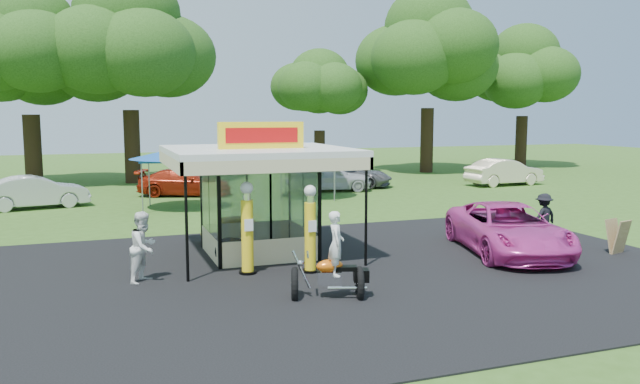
% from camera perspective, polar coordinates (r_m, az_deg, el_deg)
% --- Properties ---
extents(ground, '(120.00, 120.00, 0.00)m').
position_cam_1_polar(ground, '(15.91, 5.98, -9.00)').
color(ground, '#35571B').
rests_on(ground, ground).
extents(asphalt_apron, '(20.00, 14.00, 0.04)m').
position_cam_1_polar(asphalt_apron, '(17.66, 3.14, -7.26)').
color(asphalt_apron, black).
rests_on(asphalt_apron, ground).
extents(gas_station_kiosk, '(5.40, 5.40, 4.18)m').
position_cam_1_polar(gas_station_kiosk, '(19.50, -5.70, -0.64)').
color(gas_station_kiosk, white).
rests_on(gas_station_kiosk, ground).
extents(gas_pump_left, '(0.48, 0.48, 2.59)m').
position_cam_1_polar(gas_pump_left, '(17.20, -6.67, -3.52)').
color(gas_pump_left, black).
rests_on(gas_pump_left, ground).
extents(gas_pump_right, '(0.46, 0.46, 2.48)m').
position_cam_1_polar(gas_pump_right, '(17.27, -0.90, -3.62)').
color(gas_pump_right, black).
rests_on(gas_pump_right, ground).
extents(motorcycle, '(1.96, 1.36, 2.22)m').
position_cam_1_polar(motorcycle, '(14.98, 1.20, -6.57)').
color(motorcycle, black).
rests_on(motorcycle, ground).
extents(spare_tires, '(1.03, 0.66, 0.86)m').
position_cam_1_polar(spare_tires, '(18.45, -8.03, -5.42)').
color(spare_tires, black).
rests_on(spare_tires, ground).
extents(a_frame_sign, '(0.67, 0.69, 1.11)m').
position_cam_1_polar(a_frame_sign, '(21.82, 25.55, -3.73)').
color(a_frame_sign, '#593819').
rests_on(a_frame_sign, ground).
extents(kiosk_car, '(2.82, 1.13, 0.96)m').
position_cam_1_polar(kiosk_car, '(21.82, -7.07, -3.28)').
color(kiosk_car, yellow).
rests_on(kiosk_car, ground).
extents(pink_sedan, '(4.04, 6.23, 1.59)m').
position_cam_1_polar(pink_sedan, '(20.60, 16.82, -3.26)').
color(pink_sedan, '#D83AA1').
rests_on(pink_sedan, ground).
extents(spectator_west, '(1.13, 1.16, 1.89)m').
position_cam_1_polar(spectator_west, '(17.05, -15.79, -4.87)').
color(spectator_west, white).
rests_on(spectator_west, ground).
extents(spectator_east_a, '(1.15, 0.78, 1.64)m').
position_cam_1_polar(spectator_east_a, '(23.38, 19.77, -2.11)').
color(spectator_east_a, black).
rests_on(spectator_east_a, ground).
extents(bg_car_a, '(4.89, 2.54, 1.53)m').
position_cam_1_polar(bg_car_a, '(32.12, -24.55, 0.00)').
color(bg_car_a, silver).
rests_on(bg_car_a, ground).
extents(bg_car_b, '(5.38, 3.58, 1.45)m').
position_cam_1_polar(bg_car_b, '(34.46, -12.27, 0.86)').
color(bg_car_b, '#971F0B').
rests_on(bg_car_b, ground).
extents(bg_car_c, '(5.15, 3.01, 1.64)m').
position_cam_1_polar(bg_car_c, '(35.73, 0.80, 1.41)').
color(bg_car_c, silver).
rests_on(bg_car_c, ground).
extents(bg_car_d, '(5.35, 4.90, 1.39)m').
position_cam_1_polar(bg_car_d, '(37.94, 2.84, 1.54)').
color(bg_car_d, '#545355').
rests_on(bg_car_d, ground).
extents(bg_car_e, '(5.07, 2.10, 1.63)m').
position_cam_1_polar(bg_car_e, '(40.32, 16.50, 1.76)').
color(bg_car_e, beige).
rests_on(bg_car_e, ground).
extents(tent_west, '(4.04, 4.04, 2.82)m').
position_cam_1_polar(tent_west, '(29.64, -13.23, 3.38)').
color(tent_west, gray).
rests_on(tent_west, ground).
extents(tent_east, '(4.22, 4.22, 2.95)m').
position_cam_1_polar(tent_east, '(32.90, -1.02, 4.13)').
color(tent_east, gray).
rests_on(tent_east, ground).
extents(oak_far_b, '(10.13, 10.13, 12.08)m').
position_cam_1_polar(oak_far_b, '(42.77, -25.16, 10.93)').
color(oak_far_b, black).
rests_on(oak_far_b, ground).
extents(oak_far_c, '(11.16, 11.16, 13.15)m').
position_cam_1_polar(oak_far_c, '(41.83, -17.10, 12.26)').
color(oak_far_c, black).
rests_on(oak_far_c, ground).
extents(oak_far_d, '(7.45, 7.45, 8.87)m').
position_cam_1_polar(oak_far_d, '(45.66, -0.04, 8.73)').
color(oak_far_d, black).
rests_on(oak_far_d, ground).
extents(oak_far_e, '(11.28, 11.28, 13.43)m').
position_cam_1_polar(oak_far_e, '(48.03, 9.90, 12.04)').
color(oak_far_e, black).
rests_on(oak_far_e, ground).
extents(oak_far_f, '(9.53, 9.53, 11.49)m').
position_cam_1_polar(oak_far_f, '(55.01, 18.12, 9.91)').
color(oak_far_f, black).
rests_on(oak_far_f, ground).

